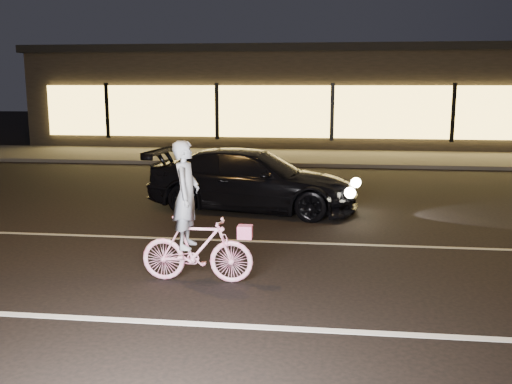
# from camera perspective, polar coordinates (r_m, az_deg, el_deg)

# --- Properties ---
(ground) EXTENTS (90.00, 90.00, 0.00)m
(ground) POSITION_cam_1_polar(r_m,az_deg,el_deg) (7.92, 8.27, -9.16)
(ground) COLOR black
(ground) RESTS_ON ground
(lane_stripe_near) EXTENTS (60.00, 0.12, 0.01)m
(lane_stripe_near) POSITION_cam_1_polar(r_m,az_deg,el_deg) (6.53, 8.54, -13.62)
(lane_stripe_near) COLOR silver
(lane_stripe_near) RESTS_ON ground
(lane_stripe_far) EXTENTS (60.00, 0.10, 0.01)m
(lane_stripe_far) POSITION_cam_1_polar(r_m,az_deg,el_deg) (9.82, 8.04, -5.16)
(lane_stripe_far) COLOR gray
(lane_stripe_far) RESTS_ON ground
(sidewalk) EXTENTS (30.00, 4.00, 0.12)m
(sidewalk) POSITION_cam_1_polar(r_m,az_deg,el_deg) (20.61, 7.56, 3.41)
(sidewalk) COLOR #383533
(sidewalk) RESTS_ON ground
(storefront) EXTENTS (25.40, 8.42, 4.20)m
(storefront) POSITION_cam_1_polar(r_m,az_deg,el_deg) (26.42, 7.58, 9.57)
(storefront) COLOR black
(storefront) RESTS_ON ground
(cyclist) EXTENTS (1.55, 0.53, 1.95)m
(cyclist) POSITION_cam_1_polar(r_m,az_deg,el_deg) (7.81, -6.21, -4.07)
(cyclist) COLOR #FF428F
(cyclist) RESTS_ON ground
(sedan) EXTENTS (4.70, 2.44, 1.30)m
(sedan) POSITION_cam_1_polar(r_m,az_deg,el_deg) (12.18, -0.36, 1.18)
(sedan) COLOR black
(sedan) RESTS_ON ground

